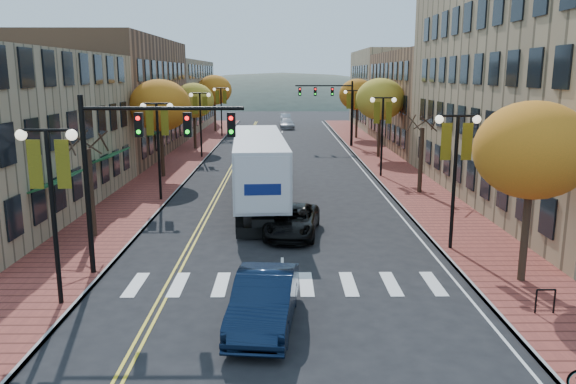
{
  "coord_description": "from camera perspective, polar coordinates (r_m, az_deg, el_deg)",
  "views": [
    {
      "loc": [
        0.01,
        -17.9,
        7.76
      ],
      "look_at": [
        0.28,
        8.38,
        2.2
      ],
      "focal_mm": 35.0,
      "sensor_mm": 36.0,
      "label": 1
    }
  ],
  "objects": [
    {
      "name": "lamp_right_a",
      "position": [
        25.28,
        16.68,
        3.56
      ],
      "size": [
        1.96,
        0.36,
        6.05
      ],
      "color": "black",
      "rests_on": "ground"
    },
    {
      "name": "tree_right_a",
      "position": [
        22.0,
        23.59,
        3.89
      ],
      "size": [
        4.16,
        4.16,
        6.69
      ],
      "color": "#382619",
      "rests_on": "sidewalk_right"
    },
    {
      "name": "lamp_left_d",
      "position": [
        70.38,
        -6.81,
        9.05
      ],
      "size": [
        1.96,
        0.36,
        6.05
      ],
      "color": "black",
      "rests_on": "ground"
    },
    {
      "name": "navy_sedan",
      "position": [
        17.81,
        -2.43,
        -10.91
      ],
      "size": [
        2.29,
        5.29,
        1.69
      ],
      "primitive_type": "imported",
      "rotation": [
        0.0,
        0.0,
        -0.1
      ],
      "color": "black",
      "rests_on": "ground"
    },
    {
      "name": "ground",
      "position": [
        19.51,
        -0.58,
        -11.5
      ],
      "size": [
        200.0,
        200.0,
        0.0
      ],
      "primitive_type": "plane",
      "color": "black",
      "rests_on": "ground"
    },
    {
      "name": "car_far_oncoming",
      "position": [
        90.14,
        -0.29,
        7.49
      ],
      "size": [
        1.78,
        4.58,
        1.49
      ],
      "primitive_type": "imported",
      "rotation": [
        0.0,
        0.0,
        3.19
      ],
      "color": "#A6A8AE",
      "rests_on": "ground"
    },
    {
      "name": "semi_truck",
      "position": [
        33.94,
        -3.04,
        2.98
      ],
      "size": [
        3.81,
        17.1,
        4.24
      ],
      "rotation": [
        0.0,
        0.0,
        0.07
      ],
      "color": "black",
      "rests_on": "ground"
    },
    {
      "name": "tree_left_a",
      "position": [
        27.97,
        -19.37,
        -0.1
      ],
      "size": [
        0.28,
        0.28,
        4.2
      ],
      "color": "#382619",
      "rests_on": "sidewalk_left"
    },
    {
      "name": "lamp_right_b",
      "position": [
        42.7,
        9.58,
        7.13
      ],
      "size": [
        1.96,
        0.36,
        6.05
      ],
      "color": "black",
      "rests_on": "ground"
    },
    {
      "name": "building_right_mid",
      "position": [
        62.75,
        16.75,
        8.93
      ],
      "size": [
        15.0,
        24.0,
        10.0
      ],
      "primitive_type": "cube",
      "color": "brown",
      "rests_on": "ground"
    },
    {
      "name": "building_left_far",
      "position": [
        80.76,
        -12.94,
        9.52
      ],
      "size": [
        12.0,
        26.0,
        9.5
      ],
      "primitive_type": "cube",
      "color": "#9E8966",
      "rests_on": "ground"
    },
    {
      "name": "tree_right_b",
      "position": [
        37.41,
        13.34,
        3.16
      ],
      "size": [
        0.28,
        0.28,
        4.2
      ],
      "color": "#382619",
      "rests_on": "sidewalk_right"
    },
    {
      "name": "sidewalk_right",
      "position": [
        51.77,
        9.43,
        3.25
      ],
      "size": [
        4.0,
        85.0,
        0.15
      ],
      "primitive_type": "cube",
      "color": "brown",
      "rests_on": "ground"
    },
    {
      "name": "tree_right_c",
      "position": [
        52.72,
        9.35,
        9.28
      ],
      "size": [
        4.48,
        4.48,
        7.21
      ],
      "color": "#382619",
      "rests_on": "sidewalk_right"
    },
    {
      "name": "traffic_mast_near",
      "position": [
        21.79,
        -15.21,
        4.05
      ],
      "size": [
        6.1,
        0.35,
        7.0
      ],
      "color": "black",
      "rests_on": "ground"
    },
    {
      "name": "building_right_far",
      "position": [
        83.99,
        12.32,
        10.14
      ],
      "size": [
        15.0,
        20.0,
        11.0
      ],
      "primitive_type": "cube",
      "color": "#9E8966",
      "rests_on": "ground"
    },
    {
      "name": "tree_left_b",
      "position": [
        42.91,
        -12.86,
        8.57
      ],
      "size": [
        4.48,
        4.48,
        7.21
      ],
      "color": "#382619",
      "rests_on": "sidewalk_left"
    },
    {
      "name": "car_far_white",
      "position": [
        70.65,
        -1.99,
        6.17
      ],
      "size": [
        1.9,
        3.95,
        1.3
      ],
      "primitive_type": "imported",
      "rotation": [
        0.0,
        0.0,
        0.1
      ],
      "color": "white",
      "rests_on": "ground"
    },
    {
      "name": "building_left_mid",
      "position": [
        56.56,
        -18.33,
        9.07
      ],
      "size": [
        12.0,
        24.0,
        11.0
      ],
      "primitive_type": "cube",
      "color": "brown",
      "rests_on": "ground"
    },
    {
      "name": "lamp_left_b",
      "position": [
        34.89,
        -13.09,
        5.94
      ],
      "size": [
        1.96,
        0.36,
        6.05
      ],
      "color": "black",
      "rests_on": "ground"
    },
    {
      "name": "lamp_left_c",
      "position": [
        52.55,
        -8.9,
        8.03
      ],
      "size": [
        1.96,
        0.36,
        6.05
      ],
      "color": "black",
      "rests_on": "ground"
    },
    {
      "name": "tree_left_d",
      "position": [
        76.46,
        -7.48,
        10.24
      ],
      "size": [
        4.61,
        4.61,
        7.42
      ],
      "color": "#382619",
      "rests_on": "sidewalk_left"
    },
    {
      "name": "tree_left_c",
      "position": [
        58.65,
        -9.55,
        9.15
      ],
      "size": [
        4.16,
        4.16,
        6.69
      ],
      "color": "#382619",
      "rests_on": "sidewalk_left"
    },
    {
      "name": "traffic_mast_far",
      "position": [
        60.21,
        4.67,
        9.21
      ],
      "size": [
        6.1,
        0.34,
        7.0
      ],
      "color": "black",
      "rests_on": "ground"
    },
    {
      "name": "black_suv",
      "position": [
        27.43,
        0.45,
        -2.92
      ],
      "size": [
        3.04,
        5.45,
        1.44
      ],
      "primitive_type": "imported",
      "rotation": [
        0.0,
        0.0,
        -0.13
      ],
      "color": "black",
      "rests_on": "ground"
    },
    {
      "name": "sidewalk_left",
      "position": [
        51.77,
        -10.63,
        3.21
      ],
      "size": [
        4.0,
        85.0,
        0.15
      ],
      "primitive_type": "cube",
      "color": "brown",
      "rests_on": "ground"
    },
    {
      "name": "car_far_silver",
      "position": [
        80.72,
        -0.1,
        6.93
      ],
      "size": [
        2.26,
        4.89,
        1.39
      ],
      "primitive_type": "imported",
      "rotation": [
        0.0,
        0.0,
        0.07
      ],
      "color": "#A4A5AC",
      "rests_on": "ground"
    },
    {
      "name": "tree_right_d",
      "position": [
        68.53,
        7.04,
        9.8
      ],
      "size": [
        4.35,
        4.35,
        7.0
      ],
      "color": "#382619",
      "rests_on": "sidewalk_right"
    },
    {
      "name": "lamp_right_c",
      "position": [
        60.46,
        6.59,
        8.59
      ],
      "size": [
        1.96,
        0.36,
        6.05
      ],
      "color": "black",
      "rests_on": "ground"
    },
    {
      "name": "lamp_left_a",
      "position": [
        19.71,
        -22.97,
        0.86
      ],
      "size": [
        1.96,
        0.36,
        6.05
      ],
      "color": "black",
      "rests_on": "ground"
    }
  ]
}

